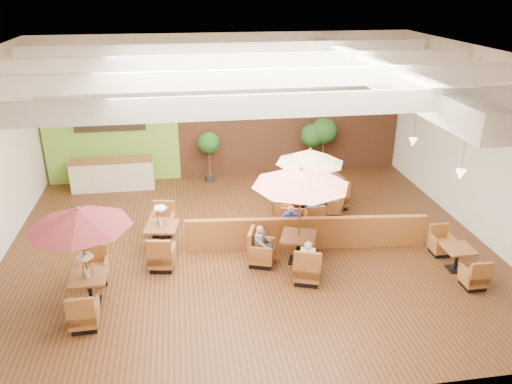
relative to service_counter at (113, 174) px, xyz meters
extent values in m
plane|color=#381E0F|center=(4.40, -5.10, -0.58)|extent=(14.00, 14.00, 0.00)
cube|color=silver|center=(4.40, 0.90, 2.17)|extent=(14.00, 0.04, 5.50)
cube|color=silver|center=(4.40, -11.10, 2.17)|extent=(14.00, 0.04, 5.50)
cube|color=silver|center=(11.40, -5.10, 2.17)|extent=(0.04, 12.00, 5.50)
cube|color=white|center=(4.40, -5.10, 4.92)|extent=(14.00, 12.00, 0.04)
cube|color=brown|center=(4.40, 0.84, 1.02)|extent=(13.90, 0.10, 3.20)
cube|color=#1E3819|center=(4.40, 0.83, 2.47)|extent=(13.90, 0.12, 0.35)
cube|color=#74AD32|center=(0.00, 0.78, 1.02)|extent=(5.00, 0.08, 3.20)
cube|color=black|center=(0.00, 0.70, 1.82)|extent=(2.60, 0.08, 0.70)
cube|color=white|center=(7.90, -5.10, 4.37)|extent=(0.60, 11.00, 0.60)
cube|color=white|center=(4.40, -9.10, 4.57)|extent=(13.60, 0.12, 0.45)
cube|color=white|center=(4.40, -6.40, 4.57)|extent=(13.60, 0.12, 0.45)
cube|color=white|center=(4.40, -3.80, 4.57)|extent=(13.60, 0.12, 0.45)
cube|color=white|center=(4.40, -1.10, 4.57)|extent=(13.60, 0.12, 0.45)
cylinder|color=black|center=(10.20, -6.10, 3.32)|extent=(0.01, 0.01, 3.20)
cone|color=white|center=(10.20, -6.10, 1.72)|extent=(0.28, 0.28, 0.28)
cylinder|color=black|center=(10.20, -3.10, 3.32)|extent=(0.01, 0.01, 3.20)
cone|color=white|center=(10.20, -3.10, 1.72)|extent=(0.28, 0.28, 0.28)
sphere|color=#FFEAC6|center=(-1.60, 0.60, 2.47)|extent=(0.14, 0.14, 0.14)
sphere|color=#FFEAC6|center=(0.40, 0.60, 2.47)|extent=(0.14, 0.14, 0.14)
sphere|color=#FFEAC6|center=(2.40, 0.60, 2.47)|extent=(0.14, 0.14, 0.14)
sphere|color=#FFEAC6|center=(4.40, 0.60, 2.47)|extent=(0.14, 0.14, 0.14)
sphere|color=#FFEAC6|center=(6.40, 0.60, 2.47)|extent=(0.14, 0.14, 0.14)
sphere|color=#FFEAC6|center=(8.40, 0.60, 2.47)|extent=(0.14, 0.14, 0.14)
sphere|color=#FFEAC6|center=(10.40, 0.60, 2.47)|extent=(0.14, 0.14, 0.14)
cube|color=beige|center=(0.00, 0.00, -0.03)|extent=(3.00, 0.70, 1.10)
cube|color=brown|center=(0.00, 0.00, 0.57)|extent=(3.00, 0.75, 0.06)
cube|color=brown|center=(6.05, -5.48, -0.10)|extent=(6.99, 0.91, 0.97)
cube|color=brown|center=(0.22, -7.33, 0.14)|extent=(0.88, 0.88, 0.06)
cylinder|color=black|center=(0.22, -7.33, -0.21)|extent=(0.10, 0.10, 0.66)
cube|color=black|center=(0.22, -7.33, -0.56)|extent=(0.46, 0.46, 0.04)
cube|color=brown|center=(0.22, -8.28, -0.28)|extent=(0.64, 0.64, 0.32)
cube|color=brown|center=(0.21, -8.54, 0.02)|extent=(0.62, 0.12, 0.70)
cube|color=brown|center=(-0.07, -8.29, -0.08)|extent=(0.10, 0.55, 0.28)
cube|color=brown|center=(0.51, -8.27, -0.08)|extent=(0.10, 0.55, 0.28)
cube|color=black|center=(0.22, -8.28, -0.51)|extent=(0.57, 0.57, 0.14)
cube|color=brown|center=(0.22, -6.38, -0.28)|extent=(0.64, 0.64, 0.32)
cube|color=brown|center=(0.23, -6.13, 0.02)|extent=(0.62, 0.12, 0.70)
cube|color=brown|center=(0.51, -6.37, -0.08)|extent=(0.10, 0.55, 0.28)
cube|color=brown|center=(-0.07, -6.39, -0.08)|extent=(0.10, 0.55, 0.28)
cube|color=black|center=(0.22, -6.38, -0.51)|extent=(0.57, 0.57, 0.14)
cylinder|color=brown|center=(0.22, -7.33, 0.66)|extent=(0.06, 0.06, 2.49)
cone|color=#5A1A20|center=(0.22, -7.33, 1.73)|extent=(2.40, 2.40, 0.45)
sphere|color=brown|center=(0.22, -7.33, 1.96)|extent=(0.10, 0.10, 0.10)
cylinder|color=silver|center=(0.22, -7.33, 0.28)|extent=(0.10, 0.10, 0.22)
cube|color=brown|center=(5.64, -6.20, 0.20)|extent=(1.17, 1.17, 0.07)
cylinder|color=black|center=(5.64, -6.20, -0.18)|extent=(0.11, 0.11, 0.72)
cube|color=black|center=(5.64, -6.20, -0.56)|extent=(0.62, 0.62, 0.04)
cube|color=brown|center=(5.64, -7.23, -0.26)|extent=(0.86, 0.86, 0.35)
cube|color=brown|center=(5.73, -7.50, 0.07)|extent=(0.67, 0.32, 0.76)
cube|color=brown|center=(5.34, -7.13, -0.04)|extent=(0.28, 0.59, 0.30)
cube|color=brown|center=(5.94, -7.33, -0.04)|extent=(0.28, 0.59, 0.30)
cube|color=black|center=(5.64, -7.23, -0.51)|extent=(0.76, 0.76, 0.15)
cube|color=brown|center=(5.64, -5.16, -0.26)|extent=(0.86, 0.86, 0.35)
cube|color=brown|center=(5.55, -4.90, 0.07)|extent=(0.67, 0.32, 0.76)
cube|color=brown|center=(5.94, -5.27, -0.04)|extent=(0.28, 0.59, 0.30)
cube|color=brown|center=(5.34, -5.06, -0.04)|extent=(0.28, 0.59, 0.30)
cube|color=black|center=(5.64, -5.16, -0.51)|extent=(0.76, 0.76, 0.15)
cube|color=brown|center=(4.61, -6.20, -0.26)|extent=(0.86, 0.86, 0.35)
cube|color=brown|center=(4.87, -6.11, 0.07)|extent=(0.32, 0.67, 0.76)
cube|color=brown|center=(4.71, -5.90, -0.04)|extent=(0.59, 0.28, 0.30)
cube|color=brown|center=(4.50, -6.50, -0.04)|extent=(0.59, 0.28, 0.30)
cube|color=black|center=(4.61, -6.20, -0.51)|extent=(0.76, 0.76, 0.15)
cylinder|color=brown|center=(5.64, -6.20, 0.78)|extent=(0.06, 0.06, 2.72)
cone|color=#DE776B|center=(5.64, -6.20, 1.95)|extent=(2.61, 2.61, 0.45)
sphere|color=brown|center=(5.64, -6.20, 2.18)|extent=(0.10, 0.10, 0.10)
cube|color=brown|center=(6.61, -3.43, 0.08)|extent=(0.84, 0.84, 0.06)
cylinder|color=black|center=(6.61, -3.43, -0.24)|extent=(0.09, 0.09, 0.61)
cube|color=black|center=(6.61, -3.43, -0.56)|extent=(0.44, 0.44, 0.04)
cube|color=brown|center=(6.61, -4.31, -0.31)|extent=(0.61, 0.61, 0.29)
cube|color=brown|center=(6.63, -4.55, -0.03)|extent=(0.58, 0.13, 0.64)
cube|color=brown|center=(6.35, -4.29, -0.12)|extent=(0.11, 0.51, 0.26)
cube|color=brown|center=(6.88, -4.33, -0.12)|extent=(0.11, 0.51, 0.26)
cube|color=black|center=(6.61, -4.31, -0.52)|extent=(0.54, 0.54, 0.13)
cube|color=brown|center=(6.61, -2.56, -0.31)|extent=(0.61, 0.61, 0.29)
cube|color=brown|center=(6.60, -2.32, -0.03)|extent=(0.58, 0.13, 0.64)
cube|color=brown|center=(6.88, -2.58, -0.12)|extent=(0.11, 0.51, 0.26)
cube|color=brown|center=(6.35, -2.54, -0.12)|extent=(0.11, 0.51, 0.26)
cube|color=black|center=(6.61, -2.56, -0.52)|extent=(0.54, 0.54, 0.13)
cube|color=brown|center=(5.74, -3.43, -0.31)|extent=(0.61, 0.61, 0.29)
cube|color=brown|center=(5.98, -3.42, -0.03)|extent=(0.13, 0.58, 0.64)
cube|color=brown|center=(5.76, -3.17, -0.12)|extent=(0.51, 0.11, 0.26)
cube|color=brown|center=(5.72, -3.70, -0.12)|extent=(0.51, 0.11, 0.26)
cube|color=black|center=(5.74, -3.43, -0.52)|extent=(0.54, 0.54, 0.13)
cube|color=brown|center=(7.49, -3.43, -0.31)|extent=(0.61, 0.61, 0.29)
cube|color=brown|center=(7.25, -3.45, -0.03)|extent=(0.13, 0.58, 0.64)
cube|color=brown|center=(7.47, -3.70, -0.12)|extent=(0.51, 0.11, 0.26)
cube|color=brown|center=(7.51, -3.17, -0.12)|extent=(0.51, 0.11, 0.26)
cube|color=black|center=(7.49, -3.43, -0.52)|extent=(0.54, 0.54, 0.13)
cylinder|color=brown|center=(6.61, -3.43, 0.57)|extent=(0.06, 0.06, 2.30)
cone|color=beige|center=(6.61, -3.43, 1.54)|extent=(2.21, 2.21, 0.45)
sphere|color=brown|center=(6.61, -3.43, 1.77)|extent=(0.10, 0.10, 0.10)
cube|color=brown|center=(1.90, -4.99, 0.18)|extent=(1.05, 1.05, 0.06)
cylinder|color=black|center=(1.90, -4.99, -0.19)|extent=(0.11, 0.11, 0.70)
cube|color=black|center=(1.90, -4.99, -0.56)|extent=(0.55, 0.55, 0.04)
cube|color=brown|center=(1.90, -6.01, -0.26)|extent=(0.76, 0.76, 0.34)
cube|color=brown|center=(1.95, -6.28, 0.06)|extent=(0.67, 0.22, 0.75)
cube|color=brown|center=(1.60, -5.96, -0.05)|extent=(0.18, 0.59, 0.30)
cube|color=brown|center=(2.21, -6.06, -0.05)|extent=(0.18, 0.59, 0.30)
cube|color=black|center=(1.90, -6.01, -0.51)|extent=(0.68, 0.68, 0.15)
cube|color=brown|center=(1.90, -3.98, -0.26)|extent=(0.76, 0.76, 0.34)
cube|color=brown|center=(1.86, -3.71, 0.06)|extent=(0.67, 0.22, 0.75)
cube|color=brown|center=(2.21, -4.03, -0.05)|extent=(0.18, 0.59, 0.30)
cube|color=brown|center=(1.60, -3.93, -0.05)|extent=(0.18, 0.59, 0.30)
cube|color=black|center=(1.90, -3.98, -0.51)|extent=(0.68, 0.68, 0.15)
cylinder|color=silver|center=(1.90, -4.99, 0.33)|extent=(0.10, 0.10, 0.22)
cube|color=brown|center=(9.78, -7.27, 0.06)|extent=(0.77, 0.77, 0.05)
cylinder|color=black|center=(9.78, -7.27, -0.25)|extent=(0.09, 0.09, 0.59)
cube|color=black|center=(9.78, -7.27, -0.57)|extent=(0.41, 0.41, 0.04)
cube|color=brown|center=(9.78, -8.12, -0.31)|extent=(0.56, 0.56, 0.29)
cube|color=brown|center=(9.78, -8.36, -0.04)|extent=(0.56, 0.09, 0.63)
cube|color=brown|center=(9.52, -8.12, -0.13)|extent=(0.07, 0.49, 0.25)
cube|color=brown|center=(10.04, -8.13, -0.13)|extent=(0.07, 0.49, 0.25)
cube|color=black|center=(9.78, -8.12, -0.52)|extent=(0.50, 0.50, 0.13)
cube|color=brown|center=(9.78, -6.42, -0.31)|extent=(0.56, 0.56, 0.29)
cube|color=brown|center=(9.78, -6.18, -0.04)|extent=(0.56, 0.09, 0.63)
cube|color=brown|center=(10.04, -6.42, -0.13)|extent=(0.07, 0.49, 0.25)
cube|color=brown|center=(9.52, -6.42, -0.13)|extent=(0.07, 0.49, 0.25)
cube|color=black|center=(9.78, -6.42, -0.52)|extent=(0.50, 0.50, 0.13)
cube|color=brown|center=(7.71, -1.96, 0.20)|extent=(1.14, 1.14, 0.07)
cylinder|color=black|center=(7.71, -1.96, -0.18)|extent=(0.11, 0.11, 0.72)
cube|color=black|center=(7.71, -1.96, -0.56)|extent=(0.60, 0.60, 0.04)
cube|color=brown|center=(7.71, -2.99, -0.26)|extent=(0.83, 0.83, 0.35)
cube|color=brown|center=(7.64, -3.26, 0.07)|extent=(0.68, 0.28, 0.76)
cube|color=brown|center=(7.41, -3.08, -0.04)|extent=(0.24, 0.60, 0.30)
cube|color=brown|center=(8.01, -2.91, -0.04)|extent=(0.24, 0.60, 0.30)
cube|color=black|center=(7.71, -2.99, -0.51)|extent=(0.74, 0.74, 0.15)
cube|color=brown|center=(7.71, -0.92, -0.26)|extent=(0.83, 0.83, 0.35)
cube|color=brown|center=(7.79, -0.65, 0.07)|extent=(0.68, 0.28, 0.76)
cube|color=brown|center=(8.01, -0.84, -0.04)|extent=(0.24, 0.60, 0.30)
cube|color=brown|center=(7.41, -1.01, -0.04)|extent=(0.24, 0.60, 0.30)
cube|color=black|center=(7.71, -0.92, -0.51)|extent=(0.74, 0.74, 0.15)
cylinder|color=black|center=(3.62, 0.20, -0.45)|extent=(0.36, 0.36, 0.27)
cylinder|color=#472D19|center=(3.62, 0.20, 0.27)|extent=(0.07, 0.07, 1.17)
sphere|color=#113611|center=(3.62, 0.20, 0.99)|extent=(0.86, 0.86, 0.86)
cylinder|color=black|center=(7.65, 0.20, -0.44)|extent=(0.38, 0.38, 0.29)
cylinder|color=#472D19|center=(7.65, 0.20, 0.32)|extent=(0.08, 0.08, 1.24)
sphere|color=#113611|center=(7.65, 0.20, 1.09)|extent=(0.92, 0.92, 0.92)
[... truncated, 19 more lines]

